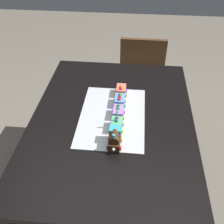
# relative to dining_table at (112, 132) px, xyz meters

# --- Properties ---
(ground_plane) EXTENTS (8.00, 8.00, 0.00)m
(ground_plane) POSITION_rel_dining_table_xyz_m (0.00, 0.00, -0.63)
(ground_plane) COLOR gray
(dining_table) EXTENTS (1.40, 1.00, 0.74)m
(dining_table) POSITION_rel_dining_table_xyz_m (0.00, 0.00, 0.00)
(dining_table) COLOR black
(dining_table) RESTS_ON ground
(chair) EXTENTS (0.40, 0.40, 0.86)m
(chair) POSITION_rel_dining_table_xyz_m (1.03, -0.18, -0.16)
(chair) COLOR brown
(chair) RESTS_ON ground
(cake_board) EXTENTS (0.60, 0.40, 0.00)m
(cake_board) POSITION_rel_dining_table_xyz_m (0.03, 0.00, 0.11)
(cake_board) COLOR silver
(cake_board) RESTS_ON dining_table
(cake_locomotive) EXTENTS (0.14, 0.08, 0.12)m
(cake_locomotive) POSITION_rel_dining_table_xyz_m (-0.22, -0.04, 0.16)
(cake_locomotive) COLOR #472816
(cake_locomotive) RESTS_ON cake_board
(cake_car_flatbed_mint_green) EXTENTS (0.10, 0.08, 0.07)m
(cake_car_flatbed_mint_green) POSITION_rel_dining_table_xyz_m (-0.09, -0.04, 0.14)
(cake_car_flatbed_mint_green) COLOR #59CC7A
(cake_car_flatbed_mint_green) RESTS_ON cake_board
(cake_car_tanker_lavender) EXTENTS (0.10, 0.08, 0.07)m
(cake_car_tanker_lavender) POSITION_rel_dining_table_xyz_m (0.03, -0.04, 0.14)
(cake_car_tanker_lavender) COLOR #AD84E0
(cake_car_tanker_lavender) RESTS_ON cake_board
(cake_car_hopper_sky_blue) EXTENTS (0.10, 0.08, 0.07)m
(cake_car_hopper_sky_blue) POSITION_rel_dining_table_xyz_m (0.15, -0.04, 0.14)
(cake_car_hopper_sky_blue) COLOR #669EEA
(cake_car_hopper_sky_blue) RESTS_ON cake_board
(cake_car_gondola_coral) EXTENTS (0.10, 0.08, 0.07)m
(cake_car_gondola_coral) POSITION_rel_dining_table_xyz_m (0.27, -0.04, 0.14)
(cake_car_gondola_coral) COLOR #F27260
(cake_car_gondola_coral) RESTS_ON cake_board
(birthday_candle) EXTENTS (0.01, 0.01, 0.07)m
(birthday_candle) POSITION_rel_dining_table_xyz_m (-0.08, -0.04, 0.22)
(birthday_candle) COLOR #4CA5E5
(birthday_candle) RESTS_ON cake_car_flatbed_mint_green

